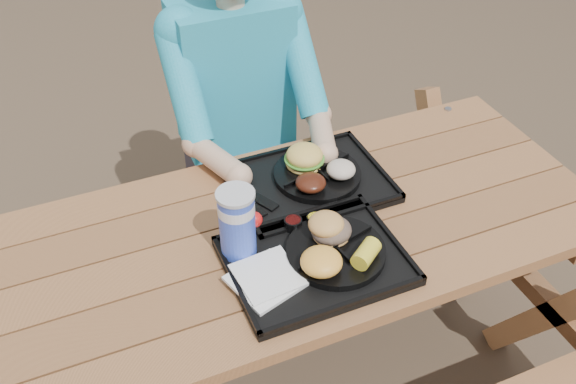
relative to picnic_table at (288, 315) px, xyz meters
name	(u,v)px	position (x,y,z in m)	size (l,w,h in m)	color
ground	(288,384)	(0.00, 0.00, -0.38)	(60.00, 60.00, 0.00)	#999999
picnic_table	(288,315)	(0.00, 0.00, 0.00)	(1.80, 1.49, 0.75)	#999999
tray_near	(315,262)	(0.01, -0.15, 0.39)	(0.45, 0.35, 0.02)	black
tray_far	(309,184)	(0.13, 0.14, 0.39)	(0.45, 0.35, 0.02)	black
plate_near	(336,251)	(0.07, -0.16, 0.41)	(0.26, 0.26, 0.02)	black
plate_far	(317,174)	(0.16, 0.15, 0.41)	(0.26, 0.26, 0.02)	black
napkin_stack	(265,280)	(-0.14, -0.18, 0.40)	(0.16, 0.16, 0.02)	white
soda_cup	(237,224)	(-0.16, -0.05, 0.49)	(0.09, 0.09, 0.19)	blue
condiment_bbq	(293,224)	(0.00, -0.02, 0.41)	(0.05, 0.05, 0.03)	#310605
condiment_mustard	(315,221)	(0.07, -0.04, 0.41)	(0.05, 0.05, 0.03)	yellow
sandwich	(332,221)	(0.08, -0.11, 0.47)	(0.10, 0.10, 0.10)	#DA994D
mac_cheese	(321,262)	(0.00, -0.21, 0.44)	(0.11, 0.11, 0.05)	#FFB943
corn_cob	(366,254)	(0.12, -0.23, 0.44)	(0.08, 0.08, 0.05)	yellow
cutlery_far	(251,195)	(-0.05, 0.15, 0.40)	(0.03, 0.18, 0.01)	black
burger	(305,151)	(0.14, 0.20, 0.47)	(0.11, 0.11, 0.10)	#ECC053
baked_beans	(311,183)	(0.11, 0.09, 0.43)	(0.09, 0.09, 0.04)	#43190D
potato_salad	(341,169)	(0.21, 0.11, 0.44)	(0.09, 0.09, 0.05)	beige
diner	(238,134)	(0.08, 0.64, 0.27)	(0.48, 0.84, 1.28)	#17A79A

